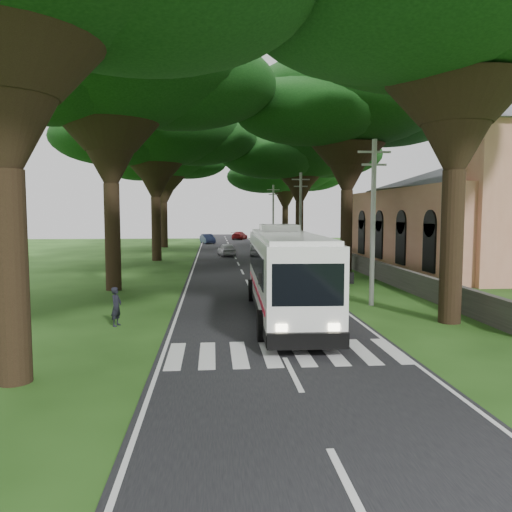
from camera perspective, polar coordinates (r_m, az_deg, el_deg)
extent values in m
plane|color=#1F4112|center=(18.20, 2.17, -9.41)|extent=(140.00, 140.00, 0.00)
cube|color=black|center=(42.79, -1.97, -1.06)|extent=(8.00, 120.00, 0.04)
cube|color=silver|center=(16.29, 3.05, -11.15)|extent=(8.00, 3.00, 0.01)
cube|color=#383533|center=(43.16, 10.12, -0.29)|extent=(0.35, 50.00, 1.20)
cube|color=tan|center=(44.38, 22.16, 2.92)|extent=(12.00, 22.00, 6.40)
pyramid|color=#595960|center=(44.54, 22.40, 9.88)|extent=(14.00, 24.00, 2.20)
cube|color=tan|center=(34.14, 25.42, 5.32)|extent=(3.00, 3.00, 10.00)
cone|color=#595960|center=(34.71, 25.79, 14.93)|extent=(4.00, 4.00, 1.60)
cylinder|color=gray|center=(24.73, 13.22, 3.65)|extent=(0.24, 0.24, 8.00)
cube|color=gray|center=(24.89, 13.38, 11.50)|extent=(1.60, 0.10, 0.10)
cube|color=gray|center=(24.82, 13.35, 10.12)|extent=(1.20, 0.10, 0.10)
cylinder|color=gray|center=(44.17, 5.11, 4.30)|extent=(0.24, 0.24, 8.00)
cube|color=gray|center=(44.26, 5.14, 8.71)|extent=(1.60, 0.10, 0.10)
cube|color=gray|center=(44.23, 5.14, 7.93)|extent=(1.20, 0.10, 0.10)
cylinder|color=gray|center=(63.96, 1.98, 4.54)|extent=(0.24, 0.24, 8.00)
cube|color=gray|center=(64.02, 1.99, 7.58)|extent=(1.60, 0.10, 0.10)
cube|color=gray|center=(64.00, 1.99, 7.04)|extent=(1.20, 0.10, 0.10)
cylinder|color=black|center=(14.60, -26.23, -2.24)|extent=(0.90, 0.90, 5.64)
cone|color=black|center=(14.81, -26.97, 16.20)|extent=(3.20, 3.20, 3.80)
cylinder|color=black|center=(30.09, -16.07, 2.08)|extent=(0.90, 0.90, 6.19)
cone|color=black|center=(30.27, -16.30, 11.57)|extent=(3.20, 3.20, 3.80)
ellipsoid|color=black|center=(31.17, -16.53, 20.13)|extent=(16.21, 16.21, 6.81)
cylinder|color=black|center=(47.82, -11.32, 3.05)|extent=(0.90, 0.90, 5.94)
cone|color=black|center=(47.90, -11.42, 8.88)|extent=(3.20, 3.20, 3.80)
ellipsoid|color=black|center=(48.40, -11.52, 14.04)|extent=(16.06, 16.06, 6.74)
cylinder|color=black|center=(65.82, -10.45, 3.47)|extent=(0.90, 0.90, 5.71)
cone|color=black|center=(65.87, -10.52, 7.61)|extent=(3.20, 3.20, 3.80)
ellipsoid|color=black|center=(66.18, -10.58, 11.13)|extent=(13.62, 13.62, 5.72)
cylinder|color=black|center=(21.82, 21.45, 0.93)|extent=(0.90, 0.90, 6.22)
cone|color=black|center=(22.06, 21.88, 14.03)|extent=(3.20, 3.20, 3.80)
cylinder|color=black|center=(38.88, 10.28, 2.84)|extent=(0.90, 0.90, 6.23)
cone|color=black|center=(39.02, 10.39, 10.22)|extent=(3.20, 3.20, 3.80)
ellipsoid|color=black|center=(39.73, 10.51, 16.99)|extent=(15.78, 15.78, 6.63)
cylinder|color=black|center=(56.36, 4.98, 3.29)|extent=(0.90, 0.90, 5.71)
cone|color=black|center=(56.42, 5.01, 8.12)|extent=(3.20, 3.20, 3.80)
ellipsoid|color=black|center=(56.79, 5.05, 12.24)|extent=(16.19, 16.19, 6.80)
cylinder|color=black|center=(74.29, 3.35, 3.56)|extent=(0.90, 0.90, 5.31)
cone|color=black|center=(74.32, 3.37, 7.07)|extent=(3.20, 3.20, 3.80)
ellipsoid|color=black|center=(74.53, 3.38, 9.82)|extent=(15.79, 15.79, 6.63)
cube|color=white|center=(21.53, 3.41, -1.84)|extent=(2.96, 12.35, 3.02)
cube|color=black|center=(21.78, 3.33, -0.61)|extent=(2.94, 10.10, 1.12)
cube|color=black|center=(21.75, 3.39, -5.65)|extent=(3.00, 12.39, 0.36)
cube|color=#B80C26|center=(21.62, 3.40, -3.65)|extent=(2.97, 11.12, 0.18)
cube|color=white|center=(21.40, 3.43, 2.34)|extent=(2.73, 11.73, 0.18)
cylinder|color=black|center=(17.64, 0.73, -8.00)|extent=(0.39, 1.14, 1.12)
cylinder|color=black|center=(17.98, 8.96, -7.80)|extent=(0.39, 1.14, 1.12)
cylinder|color=black|center=(25.46, -0.46, -3.96)|extent=(0.39, 1.14, 1.12)
cylinder|color=black|center=(25.70, 5.26, -3.89)|extent=(0.39, 1.14, 1.12)
imported|color=#BABABF|center=(51.74, -3.38, 0.74)|extent=(2.07, 4.04, 1.32)
imported|color=navy|center=(72.91, -5.57, 1.98)|extent=(2.41, 4.34, 1.35)
imported|color=maroon|center=(83.38, -1.90, 2.36)|extent=(3.14, 4.82, 1.30)
imported|color=black|center=(20.75, -15.68, -5.59)|extent=(0.53, 0.66, 1.57)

